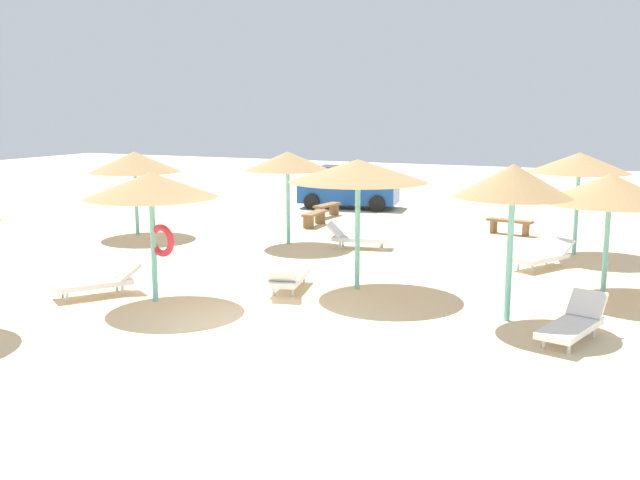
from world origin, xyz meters
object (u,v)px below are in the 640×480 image
at_px(parasol_2, 151,186).
at_px(lounger_3, 573,324).
at_px(parasol_3, 513,181).
at_px(lounger_5, 288,278).
at_px(parasol_0, 610,189).
at_px(bench_1, 510,224).
at_px(lounger_2, 99,282).
at_px(parasol_5, 358,171).
at_px(parasol_1, 288,161).
at_px(lounger_1, 357,237).
at_px(lounger_6, 543,256).
at_px(bench_2, 314,216).
at_px(parked_car, 348,188).
at_px(bench_0, 327,208).
at_px(parasol_6, 580,163).
at_px(parasol_7, 134,162).

distance_m(parasol_2, lounger_3, 8.78).
height_order(parasol_3, lounger_3, parasol_3).
height_order(lounger_3, lounger_5, lounger_3).
xyz_separation_m(parasol_0, bench_1, (-3.35, 7.03, -2.02)).
distance_m(parasol_0, lounger_2, 11.44).
bearing_deg(lounger_2, parasol_5, 30.42).
height_order(parasol_3, lounger_2, parasol_3).
bearing_deg(parasol_3, parasol_5, 162.94).
height_order(parasol_0, parasol_1, parasol_1).
height_order(lounger_1, lounger_6, lounger_1).
bearing_deg(bench_1, bench_2, -170.32).
bearing_deg(lounger_6, parasol_3, -89.52).
xyz_separation_m(parasol_5, lounger_3, (4.92, -1.92, -2.39)).
xyz_separation_m(lounger_2, parked_car, (-0.46, 15.53, 0.51)).
bearing_deg(lounger_1, bench_1, 49.43).
xyz_separation_m(lounger_1, lounger_2, (-3.15, -7.53, -0.01)).
bearing_deg(parasol_5, parasol_3, -17.06).
height_order(bench_0, parked_car, parked_car).
height_order(lounger_1, bench_1, lounger_1).
relative_size(lounger_1, lounger_2, 1.02).
bearing_deg(bench_1, parked_car, 153.08).
height_order(parasol_2, parasol_6, parasol_6).
relative_size(parasol_1, lounger_3, 1.43).
xyz_separation_m(parasol_7, lounger_3, (14.09, -5.58, -2.06)).
height_order(parasol_1, lounger_6, parasol_1).
relative_size(bench_1, parked_car, 0.37).
distance_m(parasol_1, lounger_5, 6.20).
relative_size(lounger_1, bench_1, 1.27).
height_order(parasol_6, parasol_7, parasol_6).
xyz_separation_m(parasol_7, lounger_1, (7.32, 0.94, -2.06)).
height_order(parasol_0, bench_0, parasol_0).
height_order(lounger_3, parked_car, parked_car).
relative_size(parasol_0, parked_car, 0.68).
height_order(parasol_5, lounger_3, parasol_5).
relative_size(parasol_1, parked_car, 0.66).
xyz_separation_m(parasol_5, bench_0, (-5.19, 9.92, -2.37)).
distance_m(lounger_3, bench_2, 13.67).
bearing_deg(parasol_0, lounger_6, 125.61).
height_order(parasol_5, lounger_6, parasol_5).
relative_size(parasol_1, parasol_3, 0.92).
bearing_deg(parked_car, parasol_1, -79.90).
xyz_separation_m(parasol_1, parasol_2, (0.43, -7.13, -0.04)).
height_order(parasol_1, bench_0, parasol_1).
bearing_deg(parasol_2, lounger_2, -174.87).
bearing_deg(bench_0, bench_2, -77.53).
distance_m(parasol_2, lounger_2, 2.61).
xyz_separation_m(parasol_3, bench_2, (-8.33, 8.88, -2.39)).
xyz_separation_m(parasol_5, parked_car, (-5.46, 12.60, -1.89)).
distance_m(parasol_1, lounger_6, 7.87).
bearing_deg(lounger_6, parasol_5, -130.83).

